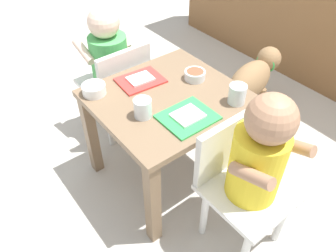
{
  "coord_description": "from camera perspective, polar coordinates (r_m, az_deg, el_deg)",
  "views": [
    {
      "loc": [
        0.81,
        -0.63,
        1.19
      ],
      "look_at": [
        0.0,
        0.0,
        0.29
      ],
      "focal_mm": 35.61,
      "sensor_mm": 36.0,
      "label": 1
    }
  ],
  "objects": [
    {
      "name": "seated_child_right",
      "position": [
        1.08,
        14.64,
        -5.61
      ],
      "size": [
        0.28,
        0.28,
        0.68
      ],
      "color": "silver",
      "rests_on": "ground"
    },
    {
      "name": "water_cup_right",
      "position": [
        1.17,
        -4.34,
        2.92
      ],
      "size": [
        0.06,
        0.06,
        0.07
      ],
      "color": "white",
      "rests_on": "dining_table"
    },
    {
      "name": "water_cup_left",
      "position": [
        1.25,
        11.73,
        5.17
      ],
      "size": [
        0.07,
        0.07,
        0.07
      ],
      "color": "white",
      "rests_on": "dining_table"
    },
    {
      "name": "food_tray_right",
      "position": [
        1.17,
        3.4,
        1.6
      ],
      "size": [
        0.16,
        0.19,
        0.02
      ],
      "color": "green",
      "rests_on": "dining_table"
    },
    {
      "name": "seated_child_left",
      "position": [
        1.59,
        -9.81,
        11.14
      ],
      "size": [
        0.29,
        0.29,
        0.65
      ],
      "color": "silver",
      "rests_on": "ground"
    },
    {
      "name": "ground_plane",
      "position": [
        1.58,
        0.0,
        -7.83
      ],
      "size": [
        7.0,
        7.0,
        0.0
      ],
      "primitive_type": "plane",
      "color": "#B2ADA3"
    },
    {
      "name": "dining_table",
      "position": [
        1.33,
        0.0,
        2.36
      ],
      "size": [
        0.51,
        0.55,
        0.44
      ],
      "color": "#7A6047",
      "rests_on": "ground"
    },
    {
      "name": "dog",
      "position": [
        1.85,
        14.38,
        8.04
      ],
      "size": [
        0.22,
        0.45,
        0.32
      ],
      "color": "olive",
      "rests_on": "ground"
    },
    {
      "name": "food_tray_left",
      "position": [
        1.36,
        -4.74,
        7.86
      ],
      "size": [
        0.15,
        0.19,
        0.02
      ],
      "color": "red",
      "rests_on": "dining_table"
    },
    {
      "name": "cereal_bowl_left_side",
      "position": [
        1.31,
        -12.57,
        6.21
      ],
      "size": [
        0.09,
        0.09,
        0.04
      ],
      "color": "white",
      "rests_on": "dining_table"
    },
    {
      "name": "cereal_bowl_right_side",
      "position": [
        1.37,
        4.63,
        8.74
      ],
      "size": [
        0.09,
        0.09,
        0.04
      ],
      "color": "white",
      "rests_on": "dining_table"
    }
  ]
}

